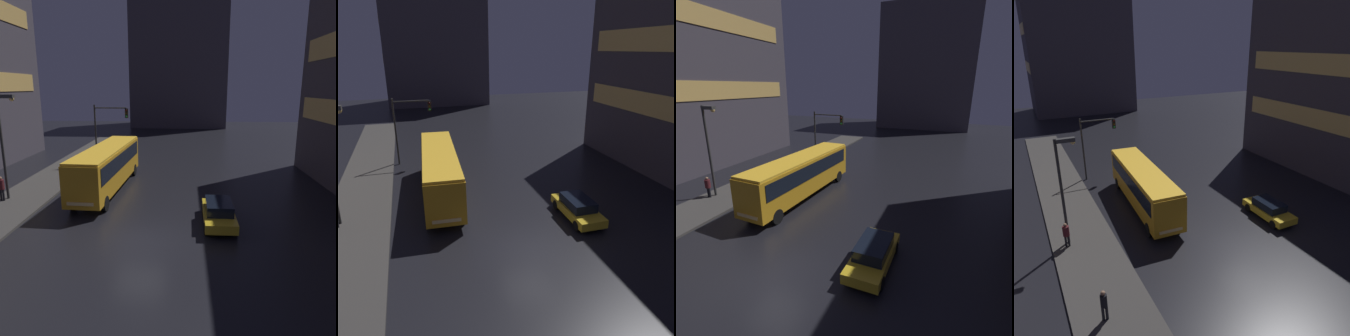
% 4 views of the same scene
% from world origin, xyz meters
% --- Properties ---
extents(ground_plane, '(120.00, 120.00, 0.00)m').
position_xyz_m(ground_plane, '(0.00, 0.00, 0.00)').
color(ground_plane, black).
extents(sidewalk_left, '(4.00, 48.00, 0.15)m').
position_xyz_m(sidewalk_left, '(-9.00, 10.00, 0.07)').
color(sidewalk_left, '#3D3A38').
rests_on(sidewalk_left, ground).
extents(building_right_block, '(10.07, 17.77, 16.85)m').
position_xyz_m(building_right_block, '(18.19, 8.54, 8.42)').
color(building_right_block, '#423D47').
rests_on(building_right_block, ground).
extents(building_far_backdrop, '(18.07, 12.00, 23.72)m').
position_xyz_m(building_far_backdrop, '(0.77, 52.56, 11.86)').
color(building_far_backdrop, '#423D47').
rests_on(building_far_backdrop, ground).
extents(bus_near, '(2.95, 11.69, 3.31)m').
position_xyz_m(bus_near, '(-3.54, 8.42, 2.04)').
color(bus_near, orange).
rests_on(bus_near, ground).
extents(car_taxi, '(1.78, 4.28, 1.37)m').
position_xyz_m(car_taxi, '(4.21, 2.38, 0.71)').
color(car_taxi, gold).
rests_on(car_taxi, ground).
extents(pedestrian_near, '(0.44, 0.44, 1.68)m').
position_xyz_m(pedestrian_near, '(-9.47, -1.87, 1.12)').
color(pedestrian_near, black).
rests_on(pedestrian_near, sidewalk_left).
extents(pedestrian_mid, '(0.49, 0.49, 1.68)m').
position_xyz_m(pedestrian_mid, '(-10.04, 5.18, 1.16)').
color(pedestrian_mid, black).
rests_on(pedestrian_mid, sidewalk_left).
extents(traffic_light_main, '(3.34, 0.35, 5.99)m').
position_xyz_m(traffic_light_main, '(-5.35, 16.26, 4.07)').
color(traffic_light_main, '#2D2D2D').
rests_on(traffic_light_main, ground).
extents(street_lamp_sidewalk, '(1.25, 0.36, 7.05)m').
position_xyz_m(street_lamp_sidewalk, '(-9.65, 5.66, 4.87)').
color(street_lamp_sidewalk, '#2D2D2D').
rests_on(street_lamp_sidewalk, sidewalk_left).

